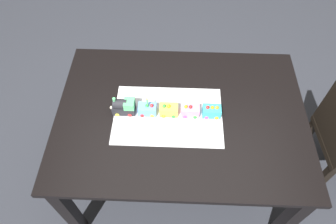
{
  "coord_description": "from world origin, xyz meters",
  "views": [
    {
      "loc": [
        -0.04,
        -0.99,
        2.13
      ],
      "look_at": [
        -0.07,
        -0.02,
        0.77
      ],
      "focal_mm": 32.67,
      "sensor_mm": 36.0,
      "label": 1
    }
  ],
  "objects_px": {
    "cake_car_hopper_lemon": "(169,109)",
    "cake_car_gondola_turquoise": "(212,110)",
    "cake_car_tanker_sky_blue": "(148,108)",
    "cake_car_flatbed_bubblegum": "(190,110)",
    "dining_table": "(181,124)",
    "birthday_candle": "(147,101)",
    "cake_locomotive": "(124,106)"
  },
  "relations": [
    {
      "from": "birthday_candle",
      "to": "cake_car_gondola_turquoise",
      "type": "bearing_deg",
      "value": 0.0
    },
    {
      "from": "cake_car_tanker_sky_blue",
      "to": "cake_car_hopper_lemon",
      "type": "xyz_separation_m",
      "value": [
        0.12,
        0.0,
        0.0
      ]
    },
    {
      "from": "cake_locomotive",
      "to": "cake_car_flatbed_bubblegum",
      "type": "bearing_deg",
      "value": 0.0
    },
    {
      "from": "cake_car_hopper_lemon",
      "to": "birthday_candle",
      "type": "distance_m",
      "value": 0.14
    },
    {
      "from": "cake_car_flatbed_bubblegum",
      "to": "cake_locomotive",
      "type": "bearing_deg",
      "value": -180.0
    },
    {
      "from": "cake_locomotive",
      "to": "cake_car_flatbed_bubblegum",
      "type": "distance_m",
      "value": 0.36
    },
    {
      "from": "dining_table",
      "to": "cake_locomotive",
      "type": "bearing_deg",
      "value": 179.16
    },
    {
      "from": "dining_table",
      "to": "cake_car_tanker_sky_blue",
      "type": "bearing_deg",
      "value": 178.58
    },
    {
      "from": "dining_table",
      "to": "cake_car_hopper_lemon",
      "type": "height_order",
      "value": "cake_car_hopper_lemon"
    },
    {
      "from": "dining_table",
      "to": "cake_car_tanker_sky_blue",
      "type": "distance_m",
      "value": 0.23
    },
    {
      "from": "cake_car_hopper_lemon",
      "to": "birthday_candle",
      "type": "relative_size",
      "value": 1.71
    },
    {
      "from": "cake_car_hopper_lemon",
      "to": "cake_car_gondola_turquoise",
      "type": "relative_size",
      "value": 1.0
    },
    {
      "from": "cake_car_hopper_lemon",
      "to": "cake_locomotive",
      "type": "bearing_deg",
      "value": -180.0
    },
    {
      "from": "dining_table",
      "to": "cake_car_hopper_lemon",
      "type": "relative_size",
      "value": 14.0
    },
    {
      "from": "dining_table",
      "to": "birthday_candle",
      "type": "distance_m",
      "value": 0.28
    },
    {
      "from": "cake_car_flatbed_bubblegum",
      "to": "birthday_candle",
      "type": "height_order",
      "value": "birthday_candle"
    },
    {
      "from": "cake_locomotive",
      "to": "cake_car_gondola_turquoise",
      "type": "distance_m",
      "value": 0.48
    },
    {
      "from": "cake_car_flatbed_bubblegum",
      "to": "cake_car_gondola_turquoise",
      "type": "xyz_separation_m",
      "value": [
        0.12,
        0.0,
        0.0
      ]
    },
    {
      "from": "cake_car_flatbed_bubblegum",
      "to": "birthday_candle",
      "type": "bearing_deg",
      "value": -180.0
    },
    {
      "from": "cake_locomotive",
      "to": "cake_car_hopper_lemon",
      "type": "bearing_deg",
      "value": 0.0
    },
    {
      "from": "dining_table",
      "to": "cake_car_tanker_sky_blue",
      "type": "xyz_separation_m",
      "value": [
        -0.19,
        0.0,
        0.14
      ]
    },
    {
      "from": "cake_locomotive",
      "to": "cake_car_hopper_lemon",
      "type": "distance_m",
      "value": 0.25
    },
    {
      "from": "cake_car_hopper_lemon",
      "to": "birthday_candle",
      "type": "xyz_separation_m",
      "value": [
        -0.12,
        -0.0,
        0.07
      ]
    },
    {
      "from": "cake_car_tanker_sky_blue",
      "to": "cake_car_flatbed_bubblegum",
      "type": "height_order",
      "value": "same"
    },
    {
      "from": "dining_table",
      "to": "birthday_candle",
      "type": "height_order",
      "value": "birthday_candle"
    },
    {
      "from": "cake_car_tanker_sky_blue",
      "to": "cake_car_gondola_turquoise",
      "type": "xyz_separation_m",
      "value": [
        0.35,
        0.0,
        0.0
      ]
    },
    {
      "from": "cake_locomotive",
      "to": "cake_car_hopper_lemon",
      "type": "height_order",
      "value": "cake_locomotive"
    },
    {
      "from": "dining_table",
      "to": "birthday_candle",
      "type": "xyz_separation_m",
      "value": [
        -0.19,
        0.0,
        0.21
      ]
    },
    {
      "from": "cake_car_hopper_lemon",
      "to": "cake_car_gondola_turquoise",
      "type": "xyz_separation_m",
      "value": [
        0.24,
        0.0,
        0.0
      ]
    },
    {
      "from": "dining_table",
      "to": "cake_car_tanker_sky_blue",
      "type": "height_order",
      "value": "cake_car_tanker_sky_blue"
    },
    {
      "from": "cake_car_tanker_sky_blue",
      "to": "dining_table",
      "type": "bearing_deg",
      "value": -1.42
    },
    {
      "from": "cake_car_flatbed_bubblegum",
      "to": "birthday_candle",
      "type": "xyz_separation_m",
      "value": [
        -0.23,
        -0.0,
        0.07
      ]
    }
  ]
}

